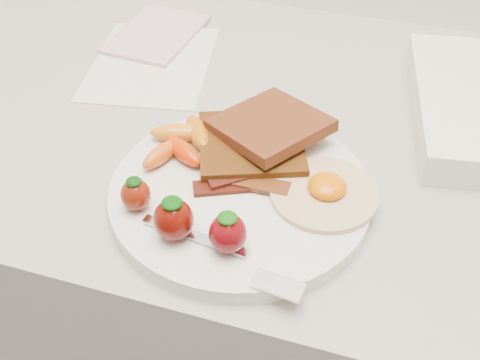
% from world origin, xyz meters
% --- Properties ---
extents(counter, '(2.00, 0.60, 0.90)m').
position_xyz_m(counter, '(0.00, 1.70, 0.45)').
color(counter, gray).
rests_on(counter, ground).
extents(plate, '(0.27, 0.27, 0.02)m').
position_xyz_m(plate, '(-0.03, 1.55, 0.91)').
color(plate, silver).
rests_on(plate, counter).
extents(toast_lower, '(0.14, 0.14, 0.01)m').
position_xyz_m(toast_lower, '(-0.04, 1.61, 0.93)').
color(toast_lower, '#371608').
rests_on(toast_lower, plate).
extents(toast_upper, '(0.15, 0.15, 0.02)m').
position_xyz_m(toast_upper, '(-0.02, 1.63, 0.94)').
color(toast_upper, '#351B0B').
rests_on(toast_upper, toast_lower).
extents(fried_egg, '(0.12, 0.12, 0.02)m').
position_xyz_m(fried_egg, '(0.06, 1.56, 0.92)').
color(fried_egg, beige).
rests_on(fried_egg, plate).
extents(bacon_strips, '(0.10, 0.08, 0.01)m').
position_xyz_m(bacon_strips, '(-0.03, 1.56, 0.92)').
color(bacon_strips, black).
rests_on(bacon_strips, plate).
extents(baby_carrots, '(0.08, 0.11, 0.02)m').
position_xyz_m(baby_carrots, '(-0.11, 1.59, 0.93)').
color(baby_carrots, orange).
rests_on(baby_carrots, plate).
extents(strawberries, '(0.14, 0.06, 0.05)m').
position_xyz_m(strawberries, '(-0.06, 1.47, 0.94)').
color(strawberries, '#6A1607').
rests_on(strawberries, plate).
extents(fork, '(0.17, 0.06, 0.00)m').
position_xyz_m(fork, '(-0.01, 1.46, 0.92)').
color(fork, silver).
rests_on(fork, plate).
extents(paper_sheet, '(0.19, 0.24, 0.00)m').
position_xyz_m(paper_sheet, '(-0.23, 1.77, 0.90)').
color(paper_sheet, silver).
rests_on(paper_sheet, counter).
extents(notepad, '(0.12, 0.16, 0.01)m').
position_xyz_m(notepad, '(-0.25, 1.84, 0.91)').
color(notepad, '#D69FAF').
rests_on(notepad, paper_sheet).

